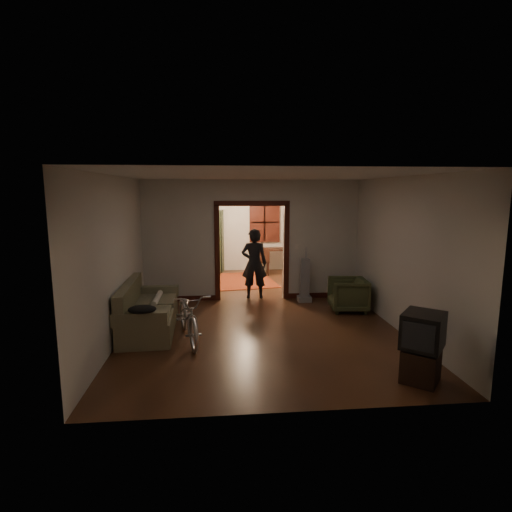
{
  "coord_description": "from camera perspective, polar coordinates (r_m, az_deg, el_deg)",
  "views": [
    {
      "loc": [
        -0.77,
        -8.47,
        2.54
      ],
      "look_at": [
        0.0,
        -0.3,
        1.2
      ],
      "focal_mm": 28.0,
      "sensor_mm": 36.0,
      "label": 1
    }
  ],
  "objects": [
    {
      "name": "tv_stand",
      "position": [
        5.99,
        22.47,
        -14.23
      ],
      "size": [
        0.65,
        0.66,
        0.44
      ],
      "primitive_type": "cube",
      "rotation": [
        0.0,
        0.0,
        0.88
      ],
      "color": "black",
      "rests_on": "floor"
    },
    {
      "name": "globe",
      "position": [
        12.52,
        -7.14,
        6.45
      ],
      "size": [
        0.28,
        0.28,
        0.28
      ],
      "primitive_type": "sphere",
      "color": "#1E5972",
      "rests_on": "locker"
    },
    {
      "name": "sofa",
      "position": [
        7.58,
        -15.01,
        -7.05
      ],
      "size": [
        0.95,
        1.99,
        0.9
      ],
      "primitive_type": "cube",
      "rotation": [
        0.0,
        0.0,
        0.04
      ],
      "color": "brown",
      "rests_on": "floor"
    },
    {
      "name": "wall_right",
      "position": [
        9.15,
        15.6,
        1.77
      ],
      "size": [
        0.02,
        8.5,
        2.8
      ],
      "primitive_type": "cube",
      "color": "beige",
      "rests_on": "floor"
    },
    {
      "name": "vacuum",
      "position": [
        9.29,
        6.96,
        -3.44
      ],
      "size": [
        0.35,
        0.3,
        1.02
      ],
      "primitive_type": "cube",
      "rotation": [
        0.0,
        0.0,
        -0.19
      ],
      "color": "gray",
      "rests_on": "floor"
    },
    {
      "name": "bicycle",
      "position": [
        6.98,
        -9.59,
        -8.35
      ],
      "size": [
        0.96,
        1.77,
        0.88
      ],
      "primitive_type": "imported",
      "rotation": [
        0.0,
        0.0,
        0.23
      ],
      "color": "silver",
      "rests_on": "floor"
    },
    {
      "name": "armchair",
      "position": [
        8.79,
        12.98,
        -5.38
      ],
      "size": [
        0.85,
        0.83,
        0.71
      ],
      "primitive_type": "imported",
      "rotation": [
        0.0,
        0.0,
        -1.67
      ],
      "color": "#3E4527",
      "rests_on": "floor"
    },
    {
      "name": "door_casing",
      "position": [
        9.37,
        -0.6,
        0.43
      ],
      "size": [
        1.74,
        0.2,
        2.32
      ],
      "primitive_type": "cube",
      "color": "#36120C",
      "rests_on": "floor"
    },
    {
      "name": "floor",
      "position": [
        8.88,
        -0.18,
        -7.35
      ],
      "size": [
        5.0,
        8.5,
        0.01
      ],
      "primitive_type": "cube",
      "color": "#361C11",
      "rests_on": "ground"
    },
    {
      "name": "ceiling",
      "position": [
        8.51,
        -0.19,
        11.02
      ],
      "size": [
        5.0,
        8.5,
        0.01
      ],
      "primitive_type": "cube",
      "color": "white",
      "rests_on": "floor"
    },
    {
      "name": "far_window",
      "position": [
        12.81,
        1.23,
        4.83
      ],
      "size": [
        0.98,
        0.06,
        1.28
      ],
      "primitive_type": "cube",
      "color": "black",
      "rests_on": "wall_back"
    },
    {
      "name": "crt_tv",
      "position": [
        5.82,
        22.77,
        -9.78
      ],
      "size": [
        0.73,
        0.74,
        0.47
      ],
      "primitive_type": "cube",
      "rotation": [
        0.0,
        0.0,
        0.88
      ],
      "color": "black",
      "rests_on": "tv_stand"
    },
    {
      "name": "person",
      "position": [
        9.48,
        -0.26,
        -1.1
      ],
      "size": [
        0.65,
        0.47,
        1.67
      ],
      "primitive_type": "imported",
      "rotation": [
        0.0,
        0.0,
        3.03
      ],
      "color": "black",
      "rests_on": "floor"
    },
    {
      "name": "desk_chair",
      "position": [
        12.19,
        0.98,
        -0.8
      ],
      "size": [
        0.39,
        0.39,
        0.82
      ],
      "primitive_type": "cube",
      "rotation": [
        0.0,
        0.0,
        0.08
      ],
      "color": "black",
      "rests_on": "floor"
    },
    {
      "name": "jacket",
      "position": [
        6.65,
        -15.96,
        -7.34
      ],
      "size": [
        0.44,
        0.33,
        0.13
      ],
      "primitive_type": "ellipsoid",
      "color": "black",
      "rests_on": "sofa"
    },
    {
      "name": "wall_back",
      "position": [
        12.8,
        -1.92,
        4.15
      ],
      "size": [
        5.0,
        0.02,
        2.8
      ],
      "primitive_type": "cube",
      "color": "beige",
      "rests_on": "floor"
    },
    {
      "name": "desk",
      "position": [
        12.59,
        2.49,
        -0.65
      ],
      "size": [
        1.02,
        0.59,
        0.75
      ],
      "primitive_type": "cube",
      "rotation": [
        0.0,
        0.0,
        0.02
      ],
      "color": "black",
      "rests_on": "floor"
    },
    {
      "name": "wall_left",
      "position": [
        8.72,
        -16.78,
        1.36
      ],
      "size": [
        0.02,
        8.5,
        2.8
      ],
      "primitive_type": "cube",
      "color": "beige",
      "rests_on": "floor"
    },
    {
      "name": "oriental_rug",
      "position": [
        11.47,
        -1.88,
        -3.49
      ],
      "size": [
        1.94,
        2.38,
        0.02
      ],
      "primitive_type": "cube",
      "rotation": [
        0.0,
        0.0,
        0.14
      ],
      "color": "maroon",
      "rests_on": "floor"
    },
    {
      "name": "light_switch",
      "position": [
        9.42,
        5.82,
        1.35
      ],
      "size": [
        0.08,
        0.01,
        0.12
      ],
      "primitive_type": "cube",
      "color": "silver",
      "rests_on": "partition_wall"
    },
    {
      "name": "chandelier",
      "position": [
        11.0,
        -1.38,
        8.28
      ],
      "size": [
        0.24,
        0.24,
        0.24
      ],
      "primitive_type": "sphere",
      "color": "#FFE0A5",
      "rests_on": "ceiling"
    },
    {
      "name": "partition_wall",
      "position": [
        9.33,
        -0.61,
        2.25
      ],
      "size": [
        5.0,
        0.14,
        2.8
      ],
      "primitive_type": "cube",
      "color": "beige",
      "rests_on": "floor"
    },
    {
      "name": "rolled_paper",
      "position": [
        7.83,
        -13.95,
        -5.88
      ],
      "size": [
        0.11,
        0.85,
        0.11
      ],
      "primitive_type": "cylinder",
      "rotation": [
        1.57,
        0.0,
        0.0
      ],
      "color": "beige",
      "rests_on": "sofa"
    },
    {
      "name": "locker",
      "position": [
        12.6,
        -7.05,
        2.07
      ],
      "size": [
        1.07,
        0.75,
        1.95
      ],
      "primitive_type": "cube",
      "rotation": [
        0.0,
        0.0,
        -0.23
      ],
      "color": "#2D3922",
      "rests_on": "floor"
    }
  ]
}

